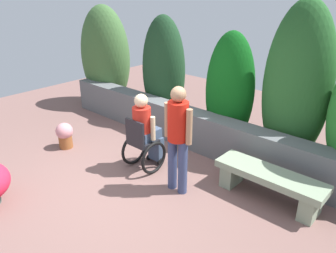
{
  "coord_description": "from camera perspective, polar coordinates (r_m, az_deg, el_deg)",
  "views": [
    {
      "loc": [
        3.38,
        -2.88,
        2.93
      ],
      "look_at": [
        0.17,
        0.67,
        0.85
      ],
      "focal_mm": 35.62,
      "sensor_mm": 36.0,
      "label": 1
    }
  ],
  "objects": [
    {
      "name": "stone_retaining_wall",
      "position": [
        6.28,
        5.45,
        -0.79
      ],
      "size": [
        7.14,
        0.39,
        0.72
      ],
      "primitive_type": "cube",
      "color": "#5C5F62",
      "rests_on": "ground"
    },
    {
      "name": "ground_plane",
      "position": [
        5.32,
        -6.3,
        -10.1
      ],
      "size": [
        11.83,
        11.83,
        0.0
      ],
      "primitive_type": "plane",
      "color": "#795752"
    },
    {
      "name": "person_in_wheelchair",
      "position": [
        5.52,
        -4.02,
        -1.33
      ],
      "size": [
        0.53,
        0.66,
        1.33
      ],
      "rotation": [
        0.0,
        0.0,
        -0.16
      ],
      "color": "black",
      "rests_on": "ground"
    },
    {
      "name": "flower_pot_purple_near",
      "position": [
        6.63,
        -17.25,
        -1.3
      ],
      "size": [
        0.32,
        0.32,
        0.5
      ],
      "color": "brown",
      "rests_on": "ground"
    },
    {
      "name": "stone_bench",
      "position": [
        5.07,
        16.94,
        -8.89
      ],
      "size": [
        1.59,
        0.47,
        0.45
      ],
      "rotation": [
        0.0,
        0.0,
        -0.05
      ],
      "color": "gray",
      "rests_on": "ground"
    },
    {
      "name": "person_standing_companion",
      "position": [
        4.76,
        1.7,
        -1.21
      ],
      "size": [
        0.49,
        0.3,
        1.64
      ],
      "rotation": [
        0.0,
        0.0,
        -0.22
      ],
      "color": "#38436B",
      "rests_on": "ground"
    },
    {
      "name": "hedge_backdrop",
      "position": [
        6.43,
        8.19,
        7.83
      ],
      "size": [
        7.54,
        1.06,
        2.75
      ],
      "color": "#3E6634",
      "rests_on": "ground"
    }
  ]
}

